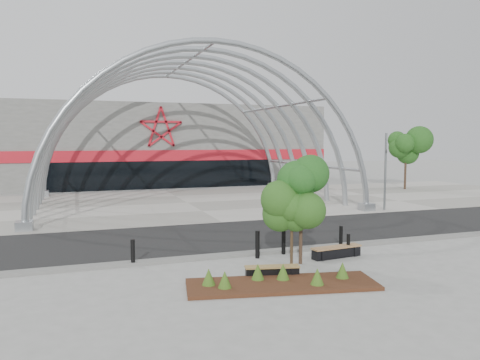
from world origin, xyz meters
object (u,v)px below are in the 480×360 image
Objects in this scene: signal_pole at (385,170)px; bench_0 at (272,272)px; street_tree_0 at (292,202)px; street_tree_1 at (301,190)px; bench_1 at (336,252)px; bollard_2 at (284,242)px.

bench_0 is (-12.67, -11.15, -2.42)m from signal_pole.
street_tree_1 is at bearing 20.08° from street_tree_0.
bollard_2 is at bearing 145.18° from bench_1.
street_tree_1 reaches higher than bench_0.
signal_pole is 13.56m from bench_1.
street_tree_1 is at bearing -137.97° from signal_pole.
street_tree_1 is 2.03× the size of bench_0.
street_tree_1 is at bearing 36.37° from bench_0.
bollard_2 is at bearing -142.63° from signal_pole.
signal_pole reaches higher than bench_1.
street_tree_0 is at bearing -166.68° from bench_1.
street_tree_0 is (-11.46, -10.09, -0.28)m from signal_pole.
signal_pole is 14.83m from street_tree_1.
bench_0 is 3.24m from bollard_2.
signal_pole is 2.68× the size of bench_0.
street_tree_1 is (-11.01, -9.93, 0.11)m from signal_pole.
signal_pole is at bearing 45.85° from bench_1.
bollard_2 is (1.68, 2.75, 0.32)m from bench_0.
bench_1 is 2.13× the size of bollard_2.
bench_1 is (-9.30, -9.58, -2.39)m from signal_pole.
signal_pole is 17.05m from bench_0.
signal_pole reaches higher than bench_0.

